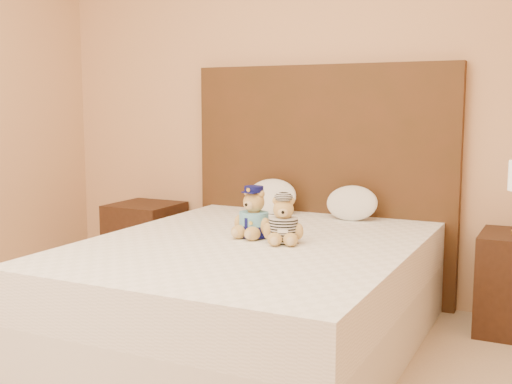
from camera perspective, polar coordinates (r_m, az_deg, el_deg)
bed at (r=3.37m, az=-0.35°, el=-8.97°), size 1.60×2.00×0.55m
headboard at (r=4.19m, az=5.81°, el=0.91°), size 1.75×0.08×1.50m
nightstand_left at (r=4.67m, az=-9.78°, el=-4.37°), size 0.45×0.45×0.55m
teddy_police at (r=3.38m, az=-0.19°, el=-1.80°), size 0.26×0.25×0.27m
teddy_prisoner at (r=3.24m, az=2.45°, el=-2.48°), size 0.27×0.27×0.24m
pillow_left at (r=4.14m, az=1.38°, el=-0.24°), size 0.34×0.22×0.24m
pillow_right at (r=3.95m, az=8.52°, el=-0.83°), size 0.32×0.21×0.23m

